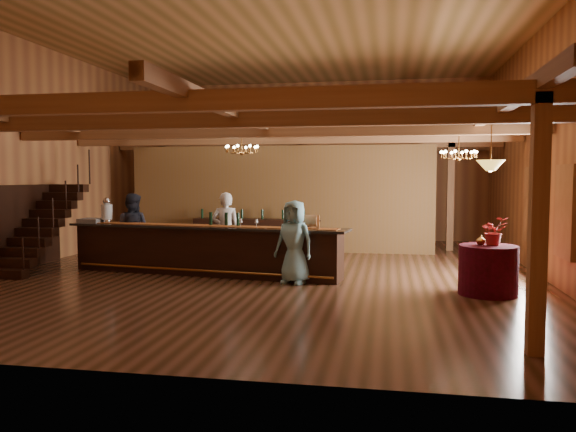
% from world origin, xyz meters
% --- Properties ---
extents(floor, '(14.00, 14.00, 0.00)m').
position_xyz_m(floor, '(0.00, 0.00, 0.00)').
color(floor, brown).
rests_on(floor, ground).
extents(ceiling, '(14.00, 14.00, 0.00)m').
position_xyz_m(ceiling, '(0.00, 0.00, 5.50)').
color(ceiling, '#A76F3D').
rests_on(ceiling, wall_back).
extents(wall_back, '(12.00, 0.10, 5.50)m').
position_xyz_m(wall_back, '(0.00, 7.00, 2.75)').
color(wall_back, '#A06235').
rests_on(wall_back, floor).
extents(wall_front, '(12.00, 0.10, 5.50)m').
position_xyz_m(wall_front, '(0.00, -7.00, 2.75)').
color(wall_front, '#A06235').
rests_on(wall_front, floor).
extents(wall_left, '(0.10, 14.00, 5.50)m').
position_xyz_m(wall_left, '(-6.00, 0.00, 2.75)').
color(wall_left, '#A06235').
rests_on(wall_left, floor).
extents(wall_right, '(0.10, 14.00, 5.50)m').
position_xyz_m(wall_right, '(6.00, 0.00, 2.75)').
color(wall_right, '#A06235').
rests_on(wall_right, floor).
extents(beam_grid, '(11.90, 13.90, 0.39)m').
position_xyz_m(beam_grid, '(0.00, 0.51, 3.24)').
color(beam_grid, '#9D673D').
rests_on(beam_grid, wall_left).
extents(support_posts, '(9.20, 10.20, 3.20)m').
position_xyz_m(support_posts, '(0.00, -0.50, 1.60)').
color(support_posts, '#9D673D').
rests_on(support_posts, floor).
extents(partition_wall, '(9.00, 0.18, 3.10)m').
position_xyz_m(partition_wall, '(-0.50, 3.50, 1.55)').
color(partition_wall, brown).
rests_on(partition_wall, floor).
extents(window_right_front, '(0.12, 1.05, 1.75)m').
position_xyz_m(window_right_front, '(5.95, -1.60, 1.55)').
color(window_right_front, white).
rests_on(window_right_front, wall_right).
extents(window_right_back, '(0.12, 1.05, 1.75)m').
position_xyz_m(window_right_back, '(5.95, 1.00, 1.55)').
color(window_right_back, white).
rests_on(window_right_back, wall_right).
extents(staircase, '(1.00, 2.80, 2.00)m').
position_xyz_m(staircase, '(-5.45, -0.74, 1.00)').
color(staircase, black).
rests_on(staircase, floor).
extents(backroom_boxes, '(4.10, 0.60, 1.10)m').
position_xyz_m(backroom_boxes, '(-0.29, 5.50, 0.53)').
color(backroom_boxes, black).
rests_on(backroom_boxes, floor).
extents(tasting_bar, '(6.64, 1.70, 1.11)m').
position_xyz_m(tasting_bar, '(-1.37, -0.74, 0.56)').
color(tasting_bar, black).
rests_on(tasting_bar, floor).
extents(beverage_dispenser, '(0.26, 0.26, 0.60)m').
position_xyz_m(beverage_dispenser, '(-3.92, -0.34, 1.38)').
color(beverage_dispenser, silver).
rests_on(beverage_dispenser, tasting_bar).
extents(glass_rack_tray, '(0.50, 0.50, 0.10)m').
position_xyz_m(glass_rack_tray, '(-4.30, -0.40, 1.15)').
color(glass_rack_tray, gray).
rests_on(glass_rack_tray, tasting_bar).
extents(raffle_drum, '(0.34, 0.24, 0.30)m').
position_xyz_m(raffle_drum, '(1.12, -1.13, 1.27)').
color(raffle_drum, '#9D6541').
rests_on(raffle_drum, tasting_bar).
extents(bar_bottle_0, '(0.07, 0.07, 0.30)m').
position_xyz_m(bar_bottle_0, '(-1.24, -0.63, 1.25)').
color(bar_bottle_0, black).
rests_on(bar_bottle_0, tasting_bar).
extents(bar_bottle_1, '(0.07, 0.07, 0.30)m').
position_xyz_m(bar_bottle_1, '(-0.87, -0.68, 1.25)').
color(bar_bottle_1, black).
rests_on(bar_bottle_1, tasting_bar).
extents(bar_bottle_2, '(0.07, 0.07, 0.30)m').
position_xyz_m(bar_bottle_2, '(-0.58, -0.72, 1.25)').
color(bar_bottle_2, black).
rests_on(bar_bottle_2, tasting_bar).
extents(backbar_shelf, '(3.45, 0.60, 0.97)m').
position_xyz_m(backbar_shelf, '(-1.21, 3.10, 0.48)').
color(backbar_shelf, black).
rests_on(backbar_shelf, floor).
extents(round_table, '(1.07, 1.07, 0.92)m').
position_xyz_m(round_table, '(4.54, -1.90, 0.46)').
color(round_table, '#4C0317').
rests_on(round_table, floor).
extents(chandelier_left, '(0.80, 0.80, 0.49)m').
position_xyz_m(chandelier_left, '(-0.80, 0.47, 2.86)').
color(chandelier_left, '#A96C2D').
rests_on(chandelier_left, beam_grid).
extents(chandelier_right, '(0.80, 0.80, 0.66)m').
position_xyz_m(chandelier_right, '(4.25, 0.50, 2.70)').
color(chandelier_right, '#A96C2D').
rests_on(chandelier_right, beam_grid).
extents(pendant_lamp, '(0.52, 0.52, 0.90)m').
position_xyz_m(pendant_lamp, '(4.54, -1.90, 2.40)').
color(pendant_lamp, '#A96C2D').
rests_on(pendant_lamp, beam_grid).
extents(bartender, '(0.71, 0.51, 1.83)m').
position_xyz_m(bartender, '(-1.07, -0.04, 0.92)').
color(bartender, white).
rests_on(bartender, floor).
extents(staff_second, '(0.88, 0.69, 1.79)m').
position_xyz_m(staff_second, '(-3.42, -0.07, 0.90)').
color(staff_second, '#242633').
rests_on(staff_second, floor).
extents(guest, '(0.97, 0.78, 1.71)m').
position_xyz_m(guest, '(0.80, -1.45, 0.86)').
color(guest, '#81C1CD').
rests_on(guest, floor).
extents(floor_plant, '(0.86, 0.79, 1.26)m').
position_xyz_m(floor_plant, '(1.80, 3.66, 0.63)').
color(floor_plant, '#2A591B').
rests_on(floor_plant, floor).
extents(table_flowers, '(0.60, 0.56, 0.53)m').
position_xyz_m(table_flowers, '(4.63, -1.87, 1.19)').
color(table_flowers, '#B32524').
rests_on(table_flowers, round_table).
extents(table_vase, '(0.16, 0.16, 0.29)m').
position_xyz_m(table_vase, '(4.41, -1.82, 1.07)').
color(table_vase, '#A96C2D').
rests_on(table_vase, round_table).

